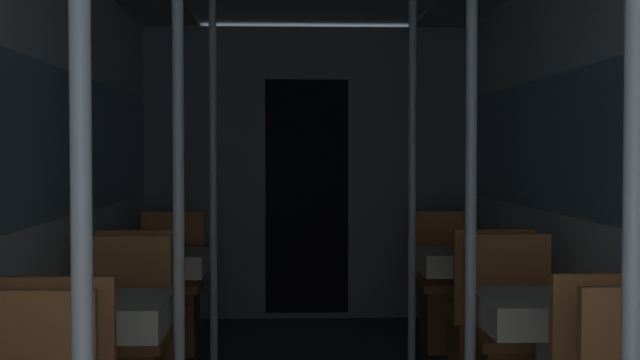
{
  "coord_description": "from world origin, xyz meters",
  "views": [
    {
      "loc": [
        -0.16,
        -1.0,
        1.29
      ],
      "look_at": [
        -0.03,
        2.48,
        1.18
      ],
      "focal_mm": 50.0,
      "sensor_mm": 36.0,
      "label": 1
    }
  ],
  "objects": [
    {
      "name": "support_pole_left_1",
      "position": [
        -0.59,
        2.55,
        1.13
      ],
      "size": [
        0.05,
        0.05,
        2.25
      ],
      "color": "silver",
      "rests_on": "ground_plane"
    },
    {
      "name": "support_pole_left_2",
      "position": [
        -0.59,
        4.23,
        1.13
      ],
      "size": [
        0.05,
        0.05,
        2.25
      ],
      "color": "silver",
      "rests_on": "ground_plane"
    },
    {
      "name": "support_pole_right_1",
      "position": [
        0.59,
        2.55,
        1.13
      ],
      "size": [
        0.05,
        0.05,
        2.25
      ],
      "color": "silver",
      "rests_on": "ground_plane"
    },
    {
      "name": "dining_table_left_1",
      "position": [
        -0.91,
        2.55,
        0.57
      ],
      "size": [
        0.57,
        0.57,
        0.71
      ],
      "color": "#4C4C51",
      "rests_on": "ground_plane"
    },
    {
      "name": "support_pole_left_0",
      "position": [
        -0.59,
        0.88,
        1.13
      ],
      "size": [
        0.05,
        0.05,
        2.25
      ],
      "color": "silver",
      "rests_on": "ground_plane"
    },
    {
      "name": "chair_right_far_2",
      "position": [
        0.91,
        4.76,
        0.28
      ],
      "size": [
        0.41,
        0.41,
        0.89
      ],
      "rotation": [
        0.0,
        0.0,
        3.14
      ],
      "color": "#9C5B31",
      "rests_on": "ground_plane"
    },
    {
      "name": "wall_right",
      "position": [
        1.27,
        2.67,
        1.16
      ],
      "size": [
        0.05,
        8.15,
        2.25
      ],
      "color": "silver",
      "rests_on": "ground_plane"
    },
    {
      "name": "wall_left",
      "position": [
        -1.27,
        2.67,
        1.16
      ],
      "size": [
        0.05,
        8.15,
        2.25
      ],
      "color": "silver",
      "rests_on": "ground_plane"
    },
    {
      "name": "support_pole_right_0",
      "position": [
        0.59,
        0.88,
        1.13
      ],
      "size": [
        0.05,
        0.05,
        2.25
      ],
      "color": "silver",
      "rests_on": "ground_plane"
    },
    {
      "name": "chair_left_far_2",
      "position": [
        -0.91,
        4.76,
        0.28
      ],
      "size": [
        0.41,
        0.41,
        0.89
      ],
      "rotation": [
        0.0,
        0.0,
        3.14
      ],
      "color": "#9C5B31",
      "rests_on": "ground_plane"
    },
    {
      "name": "support_pole_right_2",
      "position": [
        0.59,
        4.23,
        1.13
      ],
      "size": [
        0.05,
        0.05,
        2.25
      ],
      "color": "silver",
      "rests_on": "ground_plane"
    },
    {
      "name": "chair_right_near_2",
      "position": [
        0.91,
        3.7,
        0.28
      ],
      "size": [
        0.41,
        0.41,
        0.89
      ],
      "color": "#9C5B31",
      "rests_on": "ground_plane"
    },
    {
      "name": "chair_left_near_2",
      "position": [
        -0.91,
        3.7,
        0.28
      ],
      "size": [
        0.41,
        0.41,
        0.89
      ],
      "color": "#9C5B31",
      "rests_on": "ground_plane"
    },
    {
      "name": "dining_table_right_1",
      "position": [
        0.91,
        2.55,
        0.57
      ],
      "size": [
        0.57,
        0.57,
        0.71
      ],
      "color": "#4C4C51",
      "rests_on": "ground_plane"
    },
    {
      "name": "dining_table_left_2",
      "position": [
        -0.91,
        4.23,
        0.57
      ],
      "size": [
        0.57,
        0.57,
        0.71
      ],
      "color": "#4C4C51",
      "rests_on": "ground_plane"
    },
    {
      "name": "bulkhead_far",
      "position": [
        0.0,
        5.9,
        1.12
      ],
      "size": [
        2.5,
        0.09,
        2.25
      ],
      "color": "slate",
      "rests_on": "ground_plane"
    },
    {
      "name": "dining_table_right_2",
      "position": [
        0.91,
        4.23,
        0.57
      ],
      "size": [
        0.57,
        0.57,
        0.71
      ],
      "color": "#4C4C51",
      "rests_on": "ground_plane"
    }
  ]
}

